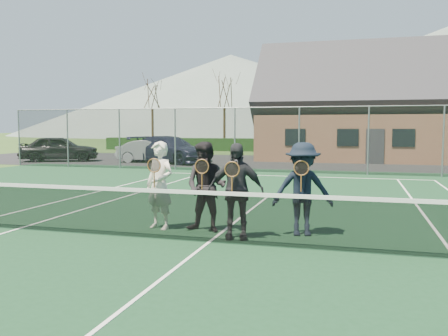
# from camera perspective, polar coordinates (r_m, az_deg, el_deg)

# --- Properties ---
(ground) EXTENTS (220.00, 220.00, 0.00)m
(ground) POSITION_cam_1_polar(r_m,az_deg,el_deg) (28.25, 10.53, 0.61)
(ground) COLOR #304E1B
(ground) RESTS_ON ground
(court_surface) EXTENTS (30.00, 30.00, 0.02)m
(court_surface) POSITION_cam_1_polar(r_m,az_deg,el_deg) (8.71, -1.82, -9.02)
(court_surface) COLOR #14381E
(court_surface) RESTS_ON ground
(tarmac_carpark) EXTENTS (40.00, 12.00, 0.01)m
(tarmac_carpark) POSITION_cam_1_polar(r_m,az_deg,el_deg) (28.88, 2.60, 0.80)
(tarmac_carpark) COLOR black
(tarmac_carpark) RESTS_ON ground
(hedge_row) EXTENTS (40.00, 1.20, 1.10)m
(hedge_row) POSITION_cam_1_polar(r_m,az_deg,el_deg) (40.16, 12.12, 2.65)
(hedge_row) COLOR black
(hedge_row) RESTS_ON ground
(hill_west) EXTENTS (110.00, 110.00, 18.00)m
(hill_west) POSITION_cam_1_polar(r_m,az_deg,el_deg) (106.89, 0.80, 8.69)
(hill_west) COLOR slate
(hill_west) RESTS_ON ground
(car_a) EXTENTS (4.96, 3.57, 1.57)m
(car_a) POSITION_cam_1_polar(r_m,az_deg,el_deg) (30.62, -19.19, 2.23)
(car_a) COLOR black
(car_a) RESTS_ON ground
(car_b) EXTENTS (4.14, 1.84, 1.32)m
(car_b) POSITION_cam_1_polar(r_m,az_deg,el_deg) (28.40, -8.75, 2.00)
(car_b) COLOR #9CA0A5
(car_b) RESTS_ON ground
(car_c) EXTENTS (5.86, 4.08, 1.57)m
(car_c) POSITION_cam_1_polar(r_m,az_deg,el_deg) (27.77, -6.54, 2.22)
(car_c) COLOR black
(car_c) RESTS_ON ground
(court_markings) EXTENTS (11.03, 23.83, 0.01)m
(court_markings) POSITION_cam_1_polar(r_m,az_deg,el_deg) (8.70, -1.82, -8.92)
(court_markings) COLOR white
(court_markings) RESTS_ON court_surface
(tennis_net) EXTENTS (11.68, 0.08, 1.10)m
(tennis_net) POSITION_cam_1_polar(r_m,az_deg,el_deg) (8.59, -1.83, -5.59)
(tennis_net) COLOR slate
(tennis_net) RESTS_ON ground
(perimeter_fence) EXTENTS (30.07, 0.07, 3.02)m
(perimeter_fence) POSITION_cam_1_polar(r_m,az_deg,el_deg) (21.71, 9.01, 3.37)
(perimeter_fence) COLOR slate
(perimeter_fence) RESTS_ON ground
(clubhouse) EXTENTS (15.60, 8.20, 7.70)m
(clubhouse) POSITION_cam_1_polar(r_m,az_deg,el_deg) (32.14, 18.50, 8.08)
(clubhouse) COLOR #9E6B4C
(clubhouse) RESTS_ON ground
(tree_a) EXTENTS (3.20, 3.20, 7.77)m
(tree_a) POSITION_cam_1_polar(r_m,az_deg,el_deg) (45.20, -8.65, 9.61)
(tree_a) COLOR #382214
(tree_a) RESTS_ON ground
(tree_b) EXTENTS (3.20, 3.20, 7.77)m
(tree_b) POSITION_cam_1_polar(r_m,az_deg,el_deg) (42.80, 0.04, 9.92)
(tree_b) COLOR #362313
(tree_b) RESTS_ON ground
(tree_c) EXTENTS (3.20, 3.20, 7.77)m
(tree_c) POSITION_cam_1_polar(r_m,az_deg,el_deg) (41.22, 15.16, 9.94)
(tree_c) COLOR #332012
(tree_c) RESTS_ON ground
(player_a) EXTENTS (0.76, 0.61, 1.80)m
(player_a) POSITION_cam_1_polar(r_m,az_deg,el_deg) (9.79, -7.74, -2.07)
(player_a) COLOR white
(player_a) RESTS_ON court_surface
(player_b) EXTENTS (0.94, 0.77, 1.80)m
(player_b) POSITION_cam_1_polar(r_m,az_deg,el_deg) (9.45, -2.14, -2.28)
(player_b) COLOR black
(player_b) RESTS_ON court_surface
(player_c) EXTENTS (1.11, 0.61, 1.80)m
(player_c) POSITION_cam_1_polar(r_m,az_deg,el_deg) (8.86, 1.41, -2.77)
(player_c) COLOR #242529
(player_c) RESTS_ON court_surface
(player_d) EXTENTS (1.28, 0.91, 1.80)m
(player_d) POSITION_cam_1_polar(r_m,az_deg,el_deg) (9.23, 9.44, -2.52)
(player_d) COLOR black
(player_d) RESTS_ON court_surface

